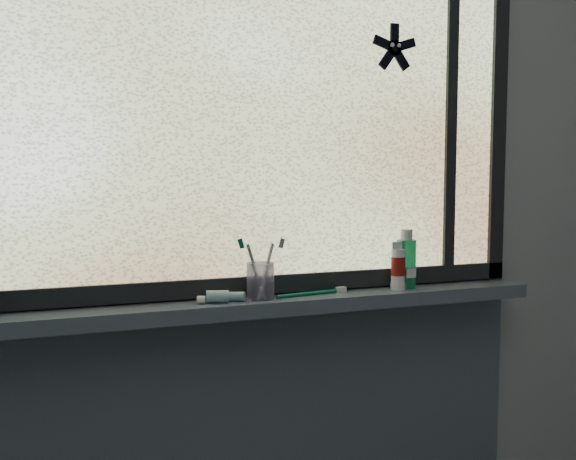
{
  "coord_description": "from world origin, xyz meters",
  "views": [
    {
      "loc": [
        -0.56,
        -0.4,
        1.35
      ],
      "look_at": [
        -0.01,
        1.05,
        1.22
      ],
      "focal_mm": 40.0,
      "sensor_mm": 36.0,
      "label": 1
    }
  ],
  "objects": [
    {
      "name": "toothbrush_cup",
      "position": [
        -0.02,
        1.23,
        1.07
      ],
      "size": [
        0.1,
        0.1,
        0.1
      ],
      "primitive_type": "cylinder",
      "rotation": [
        0.0,
        0.0,
        -0.34
      ],
      "color": "#9B90BF",
      "rests_on": "windowsill"
    },
    {
      "name": "starfish_sticker",
      "position": [
        0.4,
        1.27,
        1.72
      ],
      "size": [
        0.15,
        0.02,
        0.15
      ],
      "primitive_type": null,
      "color": "black",
      "rests_on": "window_pane"
    },
    {
      "name": "window_pane",
      "position": [
        0.0,
        1.28,
        1.53
      ],
      "size": [
        1.5,
        0.01,
        1.0
      ],
      "primitive_type": "cube",
      "color": "silver",
      "rests_on": "wall_back"
    },
    {
      "name": "toothpaste_tube",
      "position": [
        -0.13,
        1.21,
        1.04
      ],
      "size": [
        0.19,
        0.1,
        0.03
      ],
      "primitive_type": null,
      "rotation": [
        0.0,
        0.0,
        -0.34
      ],
      "color": "white",
      "rests_on": "windowsill"
    },
    {
      "name": "cream_tube",
      "position": [
        0.4,
        1.22,
        1.09
      ],
      "size": [
        0.05,
        0.05,
        0.1
      ],
      "primitive_type": "cylinder",
      "rotation": [
        0.0,
        0.0,
        -0.15
      ],
      "color": "silver",
      "rests_on": "windowsill"
    },
    {
      "name": "frame_right",
      "position": [
        0.78,
        1.28,
        1.53
      ],
      "size": [
        0.05,
        0.03,
        1.1
      ],
      "primitive_type": "cube",
      "color": "black",
      "rests_on": "wall_back"
    },
    {
      "name": "frame_mullion",
      "position": [
        0.6,
        1.28,
        1.53
      ],
      "size": [
        0.03,
        0.03,
        1.0
      ],
      "primitive_type": "cube",
      "color": "black",
      "rests_on": "wall_back"
    },
    {
      "name": "windowsill",
      "position": [
        0.0,
        1.23,
        1.0
      ],
      "size": [
        1.62,
        0.14,
        0.04
      ],
      "primitive_type": "cube",
      "color": "#4C5665",
      "rests_on": "wall_back"
    },
    {
      "name": "wall_back",
      "position": [
        0.0,
        1.3,
        1.25
      ],
      "size": [
        3.0,
        0.01,
        2.5
      ],
      "primitive_type": "cube",
      "color": "#9EA3A8",
      "rests_on": "ground"
    },
    {
      "name": "frame_bottom",
      "position": [
        0.0,
        1.28,
        1.05
      ],
      "size": [
        1.6,
        0.03,
        0.05
      ],
      "primitive_type": "cube",
      "color": "black",
      "rests_on": "windowsill"
    },
    {
      "name": "toothbrush_lying",
      "position": [
        0.11,
        1.22,
        1.03
      ],
      "size": [
        0.24,
        0.06,
        0.02
      ],
      "primitive_type": null,
      "rotation": [
        0.0,
        0.0,
        0.14
      ],
      "color": "#0B654B",
      "rests_on": "windowsill"
    },
    {
      "name": "mouthwash_bottle",
      "position": [
        0.43,
        1.24,
        1.11
      ],
      "size": [
        0.06,
        0.06,
        0.14
      ],
      "primitive_type": "cylinder",
      "rotation": [
        0.0,
        0.0,
        -0.06
      ],
      "color": "#1E9D65",
      "rests_on": "windowsill"
    }
  ]
}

